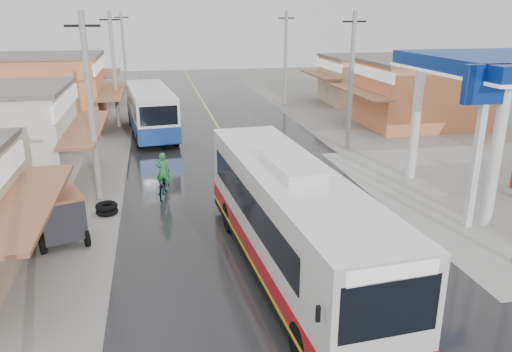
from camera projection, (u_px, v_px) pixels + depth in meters
The scene contains 12 objects.
ground at pixel (312, 286), 15.17m from camera, with size 120.00×120.00×0.00m, color slate.
road at pixel (234, 154), 29.12m from camera, with size 12.00×90.00×0.02m, color black.
centre_line at pixel (234, 154), 29.12m from camera, with size 0.15×90.00×0.01m, color #D8CC4C.
shopfronts_left at pixel (9, 153), 29.44m from camera, with size 11.00×44.00×5.20m, color tan, non-canonical shape.
shopfronts_right at pixel (495, 154), 29.19m from camera, with size 11.00×44.00×4.80m, color beige, non-canonical shape.
utility_poles_left at pixel (111, 156), 28.72m from camera, with size 1.60×50.00×8.00m, color gray, non-canonical shape.
utility_poles_right at pixel (347, 148), 30.45m from camera, with size 1.60×36.00×8.00m, color gray, non-canonical shape.
coach_bus at pixel (289, 221), 15.38m from camera, with size 3.45×12.14×3.75m.
second_bus at pixel (151, 110), 33.21m from camera, with size 3.46×9.56×3.10m.
cyclist at pixel (164, 182), 22.27m from camera, with size 1.01×2.04×2.11m.
tricycle_near at pixel (58, 213), 17.88m from camera, with size 2.34×2.66×1.88m.
tyre_stack at pixel (107, 209), 20.51m from camera, with size 0.90×0.90×0.46m.
Camera 1 is at (-4.36, -12.74, 7.95)m, focal length 35.00 mm.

